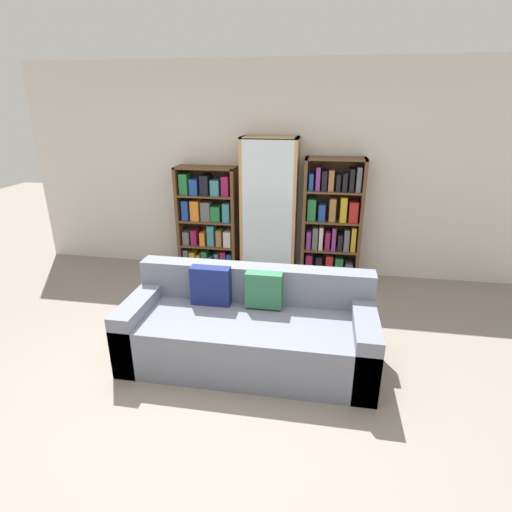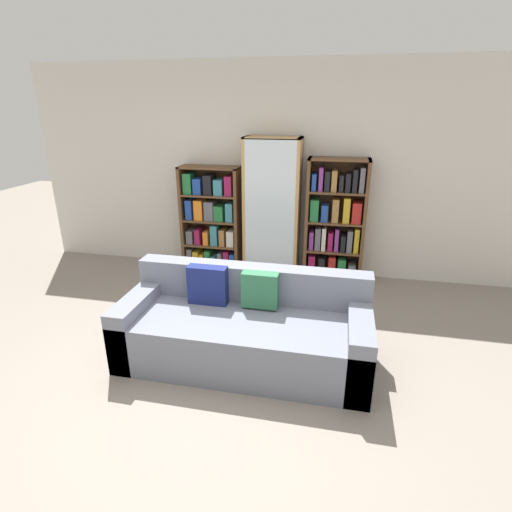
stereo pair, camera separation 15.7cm
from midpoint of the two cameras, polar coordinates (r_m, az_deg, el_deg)
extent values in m
plane|color=gray|center=(3.43, -5.42, -18.61)|extent=(16.00, 16.00, 0.00)
cube|color=beige|center=(5.32, 2.74, 11.95)|extent=(6.53, 0.06, 2.70)
cube|color=slate|center=(3.61, -0.46, -11.77)|extent=(2.16, 0.89, 0.45)
cube|color=slate|center=(3.72, 0.66, -3.83)|extent=(2.16, 0.20, 0.34)
cube|color=slate|center=(3.88, -14.95, -9.02)|extent=(0.20, 0.89, 0.57)
cube|color=slate|center=(3.53, 15.66, -12.31)|extent=(0.20, 0.89, 0.57)
cube|color=navy|center=(3.66, -5.68, -4.15)|extent=(0.36, 0.12, 0.36)
cube|color=#2D6B47|center=(3.55, 1.87, -4.86)|extent=(0.32, 0.12, 0.32)
cube|color=brown|center=(5.55, -9.31, 5.34)|extent=(0.04, 0.32, 1.42)
cube|color=brown|center=(5.33, -1.70, 4.96)|extent=(0.04, 0.32, 1.42)
cube|color=brown|center=(5.29, -5.85, 12.49)|extent=(0.79, 0.32, 0.02)
cube|color=brown|center=(5.66, -5.34, -1.68)|extent=(0.79, 0.32, 0.02)
cube|color=brown|center=(5.57, -5.11, 5.59)|extent=(0.79, 0.01, 1.42)
cube|color=brown|center=(5.53, -5.46, 1.73)|extent=(0.71, 0.32, 0.02)
cube|color=brown|center=(5.43, -5.58, 5.17)|extent=(0.71, 0.32, 0.02)
cube|color=brown|center=(5.35, -5.71, 8.72)|extent=(0.71, 0.32, 0.02)
cube|color=#5B5B60|center=(5.69, -8.35, -0.06)|extent=(0.07, 0.24, 0.28)
cube|color=gold|center=(5.66, -7.48, -0.26)|extent=(0.08, 0.24, 0.25)
cube|color=gold|center=(5.64, -6.67, -0.50)|extent=(0.06, 0.24, 0.21)
cube|color=#237038|center=(5.61, -5.84, -0.30)|extent=(0.07, 0.24, 0.27)
cube|color=teal|center=(5.60, -5.02, -0.72)|extent=(0.06, 0.24, 0.19)
cube|color=#5B5B60|center=(5.56, -4.12, -0.52)|extent=(0.06, 0.24, 0.25)
cube|color=#8E1947|center=(5.54, -3.24, -0.46)|extent=(0.07, 0.24, 0.28)
cube|color=#1E4293|center=(5.52, -2.38, -0.67)|extent=(0.07, 0.24, 0.25)
cube|color=#5B5B60|center=(5.58, -8.33, 2.90)|extent=(0.09, 0.24, 0.18)
cube|color=#8E1947|center=(5.54, -7.26, 2.95)|extent=(0.08, 0.24, 0.21)
cube|color=orange|center=(5.51, -6.08, 2.77)|extent=(0.07, 0.24, 0.19)
cube|color=teal|center=(5.46, -4.93, 3.17)|extent=(0.09, 0.24, 0.28)
cube|color=olive|center=(5.44, -3.80, 2.82)|extent=(0.07, 0.24, 0.23)
cube|color=beige|center=(5.41, -2.63, 2.69)|extent=(0.10, 0.24, 0.21)
cube|color=#1E4293|center=(5.47, -8.43, 6.71)|extent=(0.09, 0.24, 0.26)
cube|color=orange|center=(5.43, -7.11, 6.68)|extent=(0.12, 0.24, 0.27)
cube|color=#5B5B60|center=(5.38, -5.63, 6.56)|extent=(0.12, 0.24, 0.25)
cube|color=#237038|center=(5.35, -4.27, 6.23)|extent=(0.12, 0.24, 0.20)
cube|color=teal|center=(5.31, -2.75, 6.39)|extent=(0.09, 0.24, 0.25)
cube|color=#237038|center=(5.40, -8.63, 10.28)|extent=(0.11, 0.24, 0.27)
cube|color=#1E4293|center=(5.36, -7.25, 9.94)|extent=(0.11, 0.24, 0.21)
cube|color=black|center=(5.31, -5.79, 10.16)|extent=(0.11, 0.24, 0.25)
cube|color=teal|center=(5.28, -4.31, 9.85)|extent=(0.11, 0.24, 0.20)
cube|color=#8E1947|center=(5.24, -2.87, 10.06)|extent=(0.09, 0.24, 0.25)
cube|color=tan|center=(5.24, -0.46, 6.85)|extent=(0.04, 0.36, 1.81)
cube|color=tan|center=(5.14, 6.88, 6.43)|extent=(0.04, 0.36, 1.81)
cube|color=tan|center=(5.03, 3.38, 16.55)|extent=(0.71, 0.36, 0.02)
cube|color=tan|center=(5.47, 2.99, -2.45)|extent=(0.71, 0.36, 0.02)
cube|color=tan|center=(5.34, 3.47, 7.10)|extent=(0.71, 0.01, 1.81)
cube|color=silver|center=(5.01, 2.86, 6.17)|extent=(0.63, 0.01, 1.78)
cube|color=tan|center=(5.35, 3.05, 0.55)|extent=(0.63, 0.32, 0.02)
cube|color=tan|center=(5.26, 3.11, 3.55)|extent=(0.63, 0.32, 0.02)
cube|color=tan|center=(5.18, 3.18, 6.65)|extent=(0.63, 0.32, 0.02)
cube|color=tan|center=(5.11, 3.24, 9.84)|extent=(0.63, 0.32, 0.02)
cube|color=tan|center=(5.07, 3.31, 13.10)|extent=(0.63, 0.32, 0.02)
cylinder|color=silver|center=(5.47, 0.54, -1.81)|extent=(0.01, 0.01, 0.08)
cone|color=silver|center=(5.44, 0.55, -0.94)|extent=(0.08, 0.08, 0.10)
cylinder|color=silver|center=(5.45, 1.76, -1.89)|extent=(0.01, 0.01, 0.08)
cone|color=silver|center=(5.42, 1.77, -1.03)|extent=(0.08, 0.08, 0.10)
cylinder|color=silver|center=(5.43, 2.98, -2.01)|extent=(0.01, 0.01, 0.08)
cone|color=silver|center=(5.40, 2.99, -1.14)|extent=(0.08, 0.08, 0.10)
cylinder|color=silver|center=(5.42, 4.21, -2.10)|extent=(0.01, 0.01, 0.08)
cone|color=silver|center=(5.38, 4.24, -1.23)|extent=(0.08, 0.08, 0.10)
cylinder|color=silver|center=(5.40, 5.44, -2.21)|extent=(0.01, 0.01, 0.08)
cone|color=silver|center=(5.37, 5.47, -1.34)|extent=(0.08, 0.08, 0.10)
cylinder|color=silver|center=(5.37, 0.46, 1.21)|extent=(0.01, 0.01, 0.08)
cone|color=silver|center=(5.34, 0.46, 2.05)|extent=(0.07, 0.07, 0.09)
cylinder|color=silver|center=(5.37, 1.53, 1.20)|extent=(0.01, 0.01, 0.08)
cone|color=silver|center=(5.34, 1.53, 2.04)|extent=(0.07, 0.07, 0.09)
cylinder|color=silver|center=(5.36, 2.57, 1.15)|extent=(0.01, 0.01, 0.08)
cone|color=silver|center=(5.33, 2.59, 2.00)|extent=(0.07, 0.07, 0.09)
cylinder|color=silver|center=(5.32, 3.57, 0.99)|extent=(0.01, 0.01, 0.08)
cone|color=silver|center=(5.29, 3.59, 1.84)|extent=(0.07, 0.07, 0.09)
cylinder|color=silver|center=(5.31, 4.61, 0.90)|extent=(0.01, 0.01, 0.08)
cone|color=silver|center=(5.28, 4.64, 1.75)|extent=(0.07, 0.07, 0.09)
cylinder|color=silver|center=(5.31, 5.68, 0.86)|extent=(0.01, 0.01, 0.08)
cone|color=silver|center=(5.28, 5.71, 1.72)|extent=(0.07, 0.07, 0.09)
cylinder|color=silver|center=(5.27, 0.58, 4.20)|extent=(0.01, 0.01, 0.07)
cone|color=silver|center=(5.25, 0.58, 5.06)|extent=(0.08, 0.08, 0.09)
cylinder|color=silver|center=(5.28, 1.89, 4.20)|extent=(0.01, 0.01, 0.07)
cone|color=silver|center=(5.26, 1.90, 5.07)|extent=(0.08, 0.08, 0.09)
cylinder|color=silver|center=(5.25, 3.13, 4.08)|extent=(0.01, 0.01, 0.07)
cone|color=silver|center=(5.23, 3.15, 4.95)|extent=(0.08, 0.08, 0.09)
cylinder|color=silver|center=(5.24, 4.41, 4.01)|extent=(0.01, 0.01, 0.07)
cone|color=silver|center=(5.21, 4.44, 4.88)|extent=(0.08, 0.08, 0.09)
cylinder|color=silver|center=(5.22, 5.70, 3.93)|extent=(0.01, 0.01, 0.07)
cone|color=silver|center=(5.20, 5.73, 4.80)|extent=(0.08, 0.08, 0.09)
cylinder|color=silver|center=(5.18, 1.00, 7.27)|extent=(0.01, 0.01, 0.08)
cone|color=silver|center=(5.16, 1.00, 8.19)|extent=(0.09, 0.09, 0.09)
cylinder|color=silver|center=(5.17, 3.20, 7.21)|extent=(0.01, 0.01, 0.08)
cone|color=silver|center=(5.15, 3.22, 8.14)|extent=(0.09, 0.09, 0.09)
cylinder|color=silver|center=(5.13, 5.34, 7.03)|extent=(0.01, 0.01, 0.08)
cone|color=silver|center=(5.11, 5.37, 7.96)|extent=(0.09, 0.09, 0.09)
cylinder|color=silver|center=(5.15, 0.62, 10.48)|extent=(0.01, 0.01, 0.07)
cone|color=silver|center=(5.13, 0.62, 11.34)|extent=(0.08, 0.08, 0.09)
cylinder|color=silver|center=(5.13, 1.95, 10.44)|extent=(0.01, 0.01, 0.07)
cone|color=silver|center=(5.12, 1.96, 11.30)|extent=(0.08, 0.08, 0.09)
cylinder|color=silver|center=(5.11, 3.25, 10.36)|extent=(0.01, 0.01, 0.07)
cone|color=silver|center=(5.09, 3.27, 11.23)|extent=(0.08, 0.08, 0.09)
cylinder|color=silver|center=(5.07, 4.55, 10.26)|extent=(0.01, 0.01, 0.07)
cone|color=silver|center=(5.06, 4.58, 11.13)|extent=(0.08, 0.08, 0.09)
cylinder|color=silver|center=(5.07, 5.91, 10.21)|extent=(0.01, 0.01, 0.07)
cone|color=silver|center=(5.05, 5.94, 11.08)|extent=(0.08, 0.08, 0.09)
cylinder|color=silver|center=(5.10, 0.79, 13.72)|extent=(0.01, 0.01, 0.07)
cone|color=silver|center=(5.09, 0.80, 14.62)|extent=(0.09, 0.09, 0.09)
cylinder|color=silver|center=(5.08, 2.50, 13.69)|extent=(0.01, 0.01, 0.07)
cone|color=silver|center=(5.07, 2.51, 14.58)|extent=(0.09, 0.09, 0.09)
cylinder|color=silver|center=(5.05, 4.17, 13.60)|extent=(0.01, 0.01, 0.07)
cone|color=silver|center=(5.04, 4.19, 14.51)|extent=(0.09, 0.09, 0.09)
cylinder|color=silver|center=(5.02, 5.86, 13.51)|extent=(0.01, 0.01, 0.07)
cone|color=silver|center=(5.01, 5.89, 14.42)|extent=(0.09, 0.09, 0.09)
cube|color=brown|center=(5.18, 8.20, 5.12)|extent=(0.04, 0.32, 1.57)
cube|color=brown|center=(5.19, 15.96, 4.54)|extent=(0.04, 0.32, 1.57)
cube|color=brown|center=(5.02, 12.76, 13.35)|extent=(0.74, 0.32, 0.02)
cube|color=brown|center=(5.43, 11.47, -3.02)|extent=(0.74, 0.32, 0.02)
cube|color=brown|center=(5.32, 12.10, 5.29)|extent=(0.74, 0.01, 1.57)
cube|color=brown|center=(5.29, 11.78, 0.87)|extent=(0.66, 0.32, 0.02)
cube|color=brown|center=(5.17, 12.08, 4.84)|extent=(0.66, 0.32, 0.02)
cube|color=brown|center=(5.08, 12.41, 8.97)|extent=(0.66, 0.32, 0.02)
cube|color=#8E1947|center=(5.36, 8.82, -1.22)|extent=(0.08, 0.24, 0.31)
cube|color=black|center=(5.36, 10.19, -1.44)|extent=(0.08, 0.24, 0.29)
cube|color=#AD231E|center=(5.36, 11.60, -1.42)|extent=(0.09, 0.24, 0.31)
cube|color=#237038|center=(5.36, 12.93, -1.64)|extent=(0.10, 0.24, 0.29)
cube|color=#5B5B60|center=(5.38, 14.27, -2.07)|extent=(0.09, 0.24, 0.22)
cube|color=#7A3384|center=(5.24, 8.84, 2.40)|extent=(0.05, 0.24, 0.24)
cube|color=#5B5B60|center=(5.23, 9.73, 2.62)|extent=(0.07, 0.24, 0.29)
cube|color=beige|center=(5.23, 10.54, 2.59)|extent=(0.05, 0.24, 0.30)
cube|color=#8E1947|center=(5.23, 11.45, 2.23)|extent=(0.06, 0.24, 0.24)
cube|color=#7A3384|center=(5.23, 12.31, 2.45)|extent=(0.05, 0.24, 0.30)
cube|color=black|center=(5.24, 13.17, 1.94)|extent=(0.06, 0.24, 0.21)
cube|color=#5B5B60|center=(5.23, 14.06, 2.24)|extent=(0.06, 0.24, 0.28)
cube|color=gold|center=(5.23, 14.98, 2.33)|extent=(0.06, 0.24, 0.31)
cube|color=#237038|center=(5.13, 9.29, 6.62)|extent=(0.10, 0.24, 0.27)
cube|color=#1E4293|center=(5.13, 10.70, 6.17)|extent=(0.08, 0.24, 0.21)
cube|color=olive|center=(5.12, 12.18, 6.50)|extent=(0.08, 0.24, 0.29)
cube|color=gold|center=(5.12, 13.68, 6.50)|extent=(0.08, 0.24, 0.31)
cube|color=#AD231E|center=(5.14, 15.02, 6.10)|extent=(0.11, 0.24, 0.26)
cube|color=#1E4293|center=(5.06, 9.27, 10.46)|extent=(0.05, 0.24, 0.21)
cube|color=#7A3384|center=(5.05, 10.22, 10.83)|extent=(0.05, 0.24, 0.28)
cube|color=black|center=(5.05, 11.10, 10.53)|extent=(0.06, 0.24, 0.24)
cube|color=olive|center=(5.05, 12.04, 10.52)|extent=(0.06, 0.24, 0.25)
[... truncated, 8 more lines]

